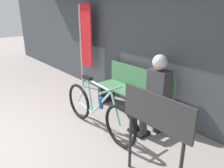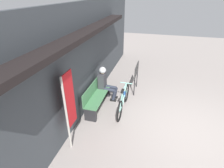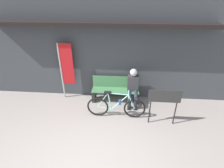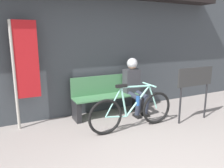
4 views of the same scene
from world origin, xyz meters
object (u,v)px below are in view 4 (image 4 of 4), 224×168
(park_bench_near, at_px, (108,97))
(bicycle, at_px, (133,110))
(banner_pole, at_px, (23,65))
(signboard, at_px, (195,81))
(person_seated, at_px, (134,82))

(park_bench_near, distance_m, bicycle, 0.88)
(banner_pole, distance_m, signboard, 3.21)
(park_bench_near, height_order, banner_pole, banner_pole)
(park_bench_near, relative_size, signboard, 1.43)
(banner_pole, height_order, signboard, banner_pole)
(park_bench_near, bearing_deg, signboard, -38.32)
(park_bench_near, xyz_separation_m, banner_pole, (-1.63, 0.05, 0.78))
(person_seated, xyz_separation_m, signboard, (0.79, -0.96, 0.12))
(park_bench_near, bearing_deg, person_seated, -11.46)
(park_bench_near, height_order, bicycle, bicycle)
(person_seated, xyz_separation_m, banner_pole, (-2.19, 0.16, 0.48))
(park_bench_near, bearing_deg, bicycle, -85.21)
(park_bench_near, height_order, signboard, signboard)
(park_bench_near, relative_size, bicycle, 0.91)
(bicycle, distance_m, banner_pole, 2.10)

